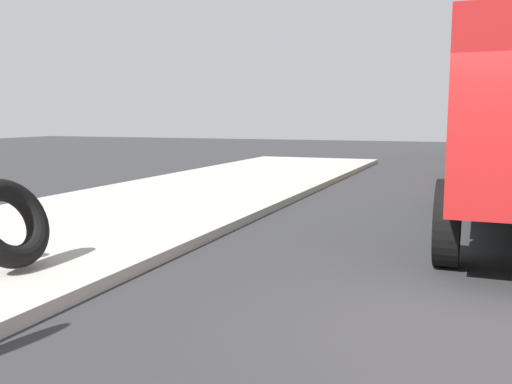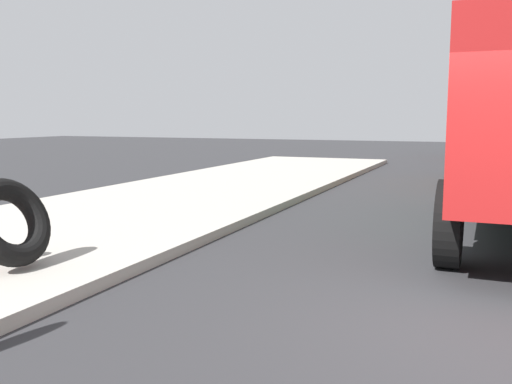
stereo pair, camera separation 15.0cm
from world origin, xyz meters
name	(u,v)px [view 2 (the right image)]	position (x,y,z in m)	size (l,w,h in m)	color
ground_plane	(506,333)	(0.00, 0.00, 0.00)	(80.00, 80.00, 0.00)	#2D2D30
loose_tire	(10,222)	(-0.45, 5.18, 0.68)	(1.06, 1.06, 0.26)	black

